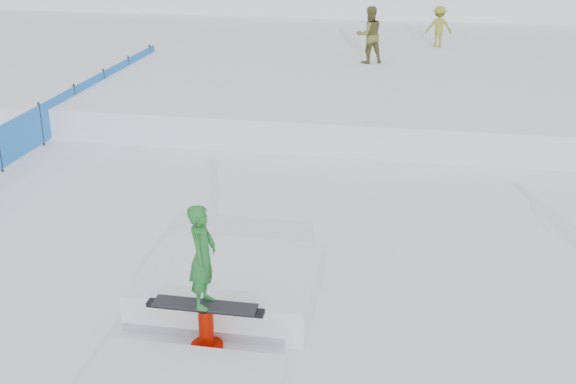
% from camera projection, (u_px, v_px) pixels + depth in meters
% --- Properties ---
extents(ground, '(120.00, 120.00, 0.00)m').
position_uv_depth(ground, '(231.00, 307.00, 10.79)').
color(ground, white).
extents(snow_midrise, '(50.00, 18.00, 0.80)m').
position_uv_depth(snow_midrise, '(346.00, 62.00, 25.22)').
color(snow_midrise, white).
rests_on(snow_midrise, ground).
extents(safety_fence, '(0.05, 16.00, 1.10)m').
position_uv_depth(safety_fence, '(41.00, 124.00, 17.68)').
color(safety_fence, blue).
rests_on(safety_fence, ground).
extents(walker_olive, '(1.07, 0.98, 1.78)m').
position_uv_depth(walker_olive, '(369.00, 35.00, 22.80)').
color(walker_olive, brown).
rests_on(walker_olive, snow_midrise).
extents(walker_ygreen, '(0.95, 0.60, 1.41)m').
position_uv_depth(walker_ygreen, '(439.00, 27.00, 25.39)').
color(walker_ygreen, olive).
rests_on(walker_ygreen, snow_midrise).
extents(jib_rail_feature, '(2.60, 4.40, 2.11)m').
position_uv_depth(jib_rail_feature, '(218.00, 307.00, 10.22)').
color(jib_rail_feature, white).
rests_on(jib_rail_feature, ground).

